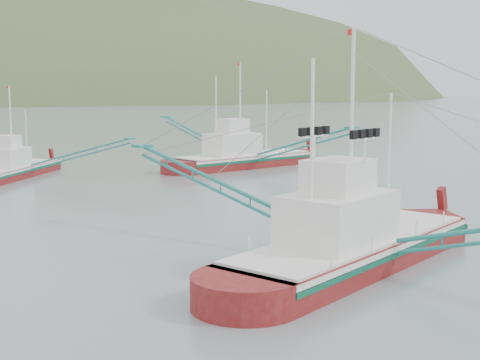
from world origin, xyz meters
TOP-DOWN VIEW (x-y plane):
  - ground at (0.00, 0.00)m, footprint 1200.00×1200.00m
  - main_boat at (-0.25, -2.82)m, footprint 16.98×29.46m
  - bg_boat_far at (-0.75, 39.29)m, footprint 18.53×19.78m
  - bg_boat_right at (21.18, 31.65)m, footprint 16.48×29.69m
  - headland_right at (240.00, 430.00)m, footprint 684.00×432.00m

SIDE VIEW (x-z plane):
  - ground at x=0.00m, z-range 0.00..0.00m
  - headland_right at x=240.00m, z-range -153.00..153.00m
  - bg_boat_right at x=21.18m, z-range -4.36..7.65m
  - bg_boat_far at x=-0.75m, z-range -2.67..6.68m
  - main_boat at x=-0.25m, z-range -3.90..8.16m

